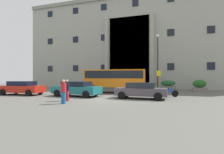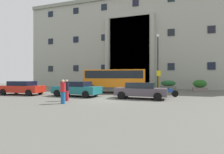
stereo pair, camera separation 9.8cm
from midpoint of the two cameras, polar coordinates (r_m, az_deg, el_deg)
name	(u,v)px [view 2 (the right image)]	position (r m, az deg, el deg)	size (l,w,h in m)	color
ground_plane	(108,100)	(13.83, -1.17, -7.74)	(80.00, 64.00, 0.12)	#5E5D56
office_building_facade	(140,45)	(31.27, 9.39, 10.46)	(38.54, 9.64, 14.89)	#9A9D8F
orange_minibus	(115,79)	(19.27, 1.15, -0.66)	(6.94, 3.18, 2.60)	orange
bus_stop_sign	(159,79)	(19.90, 15.49, -0.67)	(0.44, 0.08, 2.51)	#979416
hedge_planter_entrance_right	(200,86)	(24.07, 27.37, -2.60)	(1.68, 0.90, 1.44)	gray
hedge_planter_east	(168,86)	(23.31, 18.40, -2.80)	(1.93, 0.77, 1.35)	slate
hedge_planter_far_east	(93,84)	(25.96, -6.14, -2.46)	(1.57, 0.92, 1.38)	slate
white_taxi_kerbside	(141,90)	(14.42, 9.77, -4.38)	(4.24, 2.03, 1.35)	#4A424A
parked_hatchback_near	(22,88)	(19.45, -27.68, -3.18)	(4.42, 2.15, 1.38)	red
parked_estate_mid	(77,89)	(16.31, -11.58, -3.79)	(4.60, 2.32, 1.38)	#1B686E
motorcycle_far_end	(167,92)	(16.24, 18.14, -4.75)	(1.86, 0.74, 0.89)	black
motorcycle_near_kerb	(84,90)	(18.00, -9.11, -4.25)	(2.01, 0.72, 0.89)	black
pedestrian_child_trailing	(67,90)	(13.34, -14.73, -4.29)	(0.36, 0.36, 1.61)	#A91E27
pedestrian_woman_dark_dress	(63,92)	(12.05, -15.83, -4.71)	(0.36, 0.36, 1.63)	#1B5893
lamppost_plaza_centre	(158,58)	(21.95, 15.18, 6.19)	(0.40, 0.40, 7.08)	#3C333B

